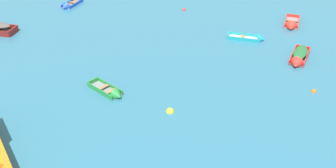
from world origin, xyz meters
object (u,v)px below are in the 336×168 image
object	(u,v)px
rowboat_blue_near_right	(68,6)
rowboat_turquoise_cluster_inner	(254,39)
mooring_buoy_near_foreground	(314,92)
mooring_buoy_far_field	(184,10)
rowboat_red_back_row_right	(299,58)
rowboat_green_distant_center	(112,93)
rowboat_red_far_right	(291,25)
mooring_buoy_between_boats_right	(170,112)

from	to	relation	value
rowboat_blue_near_right	rowboat_turquoise_cluster_inner	bearing A→B (deg)	-16.81
rowboat_turquoise_cluster_inner	mooring_buoy_near_foreground	distance (m)	7.69
rowboat_blue_near_right	mooring_buoy_far_field	distance (m)	10.76
rowboat_blue_near_right	rowboat_red_back_row_right	bearing A→B (deg)	-22.61
rowboat_blue_near_right	mooring_buoy_near_foreground	bearing A→B (deg)	-31.26
rowboat_green_distant_center	mooring_buoy_far_field	size ratio (longest dim) A/B	7.34
rowboat_red_back_row_right	rowboat_turquoise_cluster_inner	bearing A→B (deg)	132.47
rowboat_blue_near_right	rowboat_red_back_row_right	world-z (taller)	rowboat_red_back_row_right
mooring_buoy_far_field	mooring_buoy_near_foreground	distance (m)	15.66
rowboat_turquoise_cluster_inner	mooring_buoy_far_field	xyz separation A→B (m)	(-5.97, 5.70, -0.13)
rowboat_green_distant_center	rowboat_turquoise_cluster_inner	bearing A→B (deg)	45.22
rowboat_red_far_right	rowboat_blue_near_right	bearing A→B (deg)	173.98
rowboat_red_far_right	rowboat_turquoise_cluster_inner	size ratio (longest dim) A/B	1.09
rowboat_green_distant_center	mooring_buoy_near_foreground	size ratio (longest dim) A/B	7.82
mooring_buoy_near_foreground	rowboat_green_distant_center	bearing A→B (deg)	-170.90
rowboat_red_far_right	mooring_buoy_far_field	xyz separation A→B (m)	(-9.15, 2.75, -0.15)
rowboat_green_distant_center	rowboat_blue_near_right	bearing A→B (deg)	119.27
rowboat_red_far_right	mooring_buoy_far_field	size ratio (longest dim) A/B	8.81
rowboat_blue_near_right	mooring_buoy_far_field	xyz separation A→B (m)	(10.74, 0.66, -0.13)
rowboat_green_distant_center	mooring_buoy_between_boats_right	bearing A→B (deg)	-18.99
rowboat_turquoise_cluster_inner	rowboat_green_distant_center	size ratio (longest dim) A/B	1.10
rowboat_red_far_right	rowboat_red_back_row_right	size ratio (longest dim) A/B	0.94
mooring_buoy_between_boats_right	mooring_buoy_near_foreground	distance (m)	8.95
rowboat_red_back_row_right	mooring_buoy_far_field	xyz separation A→B (m)	(-8.80, 8.79, -0.27)
rowboat_red_far_right	rowboat_red_back_row_right	world-z (taller)	rowboat_red_far_right
rowboat_red_back_row_right	mooring_buoy_near_foreground	size ratio (longest dim) A/B	9.95
rowboat_turquoise_cluster_inner	mooring_buoy_far_field	bearing A→B (deg)	136.32
rowboat_red_back_row_right	mooring_buoy_far_field	world-z (taller)	rowboat_red_back_row_right
rowboat_red_far_right	mooring_buoy_between_boats_right	bearing A→B (deg)	-122.50
rowboat_red_back_row_right	rowboat_green_distant_center	bearing A→B (deg)	-153.41
rowboat_red_back_row_right	rowboat_red_far_right	bearing A→B (deg)	86.69
rowboat_blue_near_right	mooring_buoy_between_boats_right	distance (m)	19.11
rowboat_turquoise_cluster_inner	rowboat_blue_near_right	world-z (taller)	rowboat_blue_near_right
rowboat_red_far_right	rowboat_turquoise_cluster_inner	distance (m)	4.33
rowboat_turquoise_cluster_inner	rowboat_blue_near_right	xyz separation A→B (m)	(-16.72, 5.05, 0.00)
rowboat_blue_near_right	mooring_buoy_between_boats_right	world-z (taller)	rowboat_blue_near_right
rowboat_turquoise_cluster_inner	mooring_buoy_near_foreground	xyz separation A→B (m)	(3.16, -7.01, -0.13)
mooring_buoy_near_foreground	rowboat_red_far_right	bearing A→B (deg)	89.89
rowboat_red_far_right	rowboat_green_distant_center	xyz separation A→B (m)	(-12.05, -11.89, -0.01)
rowboat_turquoise_cluster_inner	rowboat_green_distant_center	distance (m)	12.60
rowboat_turquoise_cluster_inner	rowboat_green_distant_center	bearing A→B (deg)	-134.78
rowboat_green_distant_center	mooring_buoy_near_foreground	bearing A→B (deg)	9.10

